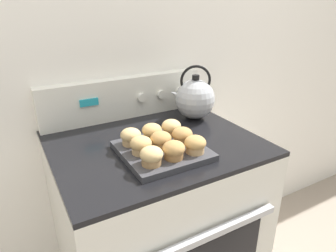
{
  "coord_description": "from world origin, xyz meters",
  "views": [
    {
      "loc": [
        -0.46,
        -0.59,
        1.44
      ],
      "look_at": [
        -0.01,
        0.22,
        1.04
      ],
      "focal_mm": 32.0,
      "sensor_mm": 36.0,
      "label": 1
    }
  ],
  "objects_px": {
    "muffin_r0_c2": "(195,144)",
    "muffin_r1_c2": "(182,136)",
    "muffin_r0_c1": "(174,150)",
    "muffin_r1_c0": "(141,145)",
    "muffin_r0_c0": "(151,156)",
    "stove_range": "(156,235)",
    "muffin_r2_c2": "(171,127)",
    "muffin_pan": "(162,151)",
    "muffin_r2_c0": "(131,137)",
    "tea_kettle": "(195,98)",
    "muffin_r2_c1": "(152,132)",
    "muffin_r1_c1": "(161,140)"
  },
  "relations": [
    {
      "from": "muffin_pan",
      "to": "muffin_r2_c0",
      "type": "bearing_deg",
      "value": 135.78
    },
    {
      "from": "muffin_r0_c0",
      "to": "muffin_r0_c2",
      "type": "distance_m",
      "value": 0.16
    },
    {
      "from": "muffin_r1_c2",
      "to": "muffin_r2_c2",
      "type": "distance_m",
      "value": 0.08
    },
    {
      "from": "tea_kettle",
      "to": "muffin_pan",
      "type": "bearing_deg",
      "value": -141.57
    },
    {
      "from": "muffin_r0_c0",
      "to": "muffin_r1_c0",
      "type": "bearing_deg",
      "value": 88.0
    },
    {
      "from": "muffin_r0_c0",
      "to": "muffin_r1_c2",
      "type": "height_order",
      "value": "same"
    },
    {
      "from": "muffin_r1_c0",
      "to": "muffin_r1_c1",
      "type": "height_order",
      "value": "same"
    },
    {
      "from": "muffin_r1_c0",
      "to": "muffin_r2_c0",
      "type": "xyz_separation_m",
      "value": [
        -0.0,
        0.08,
        0.0
      ]
    },
    {
      "from": "stove_range",
      "to": "muffin_r2_c0",
      "type": "xyz_separation_m",
      "value": [
        -0.1,
        -0.02,
        0.52
      ]
    },
    {
      "from": "muffin_r1_c0",
      "to": "muffin_r1_c2",
      "type": "height_order",
      "value": "same"
    },
    {
      "from": "muffin_pan",
      "to": "muffin_r0_c1",
      "type": "xyz_separation_m",
      "value": [
        -0.0,
        -0.08,
        0.04
      ]
    },
    {
      "from": "muffin_r1_c1",
      "to": "muffin_r2_c1",
      "type": "relative_size",
      "value": 1.0
    },
    {
      "from": "muffin_r1_c2",
      "to": "muffin_r2_c0",
      "type": "distance_m",
      "value": 0.18
    },
    {
      "from": "muffin_r0_c1",
      "to": "muffin_r2_c0",
      "type": "bearing_deg",
      "value": 116.55
    },
    {
      "from": "muffin_r0_c1",
      "to": "muffin_r1_c0",
      "type": "bearing_deg",
      "value": 132.8
    },
    {
      "from": "muffin_r0_c0",
      "to": "muffin_r1_c2",
      "type": "distance_m",
      "value": 0.18
    },
    {
      "from": "muffin_r0_c0",
      "to": "tea_kettle",
      "type": "relative_size",
      "value": 0.3
    },
    {
      "from": "muffin_pan",
      "to": "muffin_r2_c0",
      "type": "xyz_separation_m",
      "value": [
        -0.08,
        0.08,
        0.04
      ]
    },
    {
      "from": "muffin_pan",
      "to": "muffin_r0_c2",
      "type": "xyz_separation_m",
      "value": [
        0.08,
        -0.08,
        0.04
      ]
    },
    {
      "from": "stove_range",
      "to": "muffin_r2_c2",
      "type": "relative_size",
      "value": 12.61
    },
    {
      "from": "muffin_r1_c0",
      "to": "muffin_r2_c1",
      "type": "height_order",
      "value": "same"
    },
    {
      "from": "muffin_r0_c0",
      "to": "muffin_r1_c0",
      "type": "height_order",
      "value": "same"
    },
    {
      "from": "muffin_r1_c1",
      "to": "muffin_r1_c0",
      "type": "bearing_deg",
      "value": -179.01
    },
    {
      "from": "muffin_r1_c0",
      "to": "muffin_r2_c0",
      "type": "relative_size",
      "value": 1.0
    },
    {
      "from": "muffin_r0_c2",
      "to": "muffin_r1_c2",
      "type": "distance_m",
      "value": 0.08
    },
    {
      "from": "muffin_r0_c1",
      "to": "muffin_r0_c2",
      "type": "xyz_separation_m",
      "value": [
        0.08,
        -0.0,
        0.0
      ]
    },
    {
      "from": "stove_range",
      "to": "muffin_r0_c1",
      "type": "relative_size",
      "value": 12.61
    },
    {
      "from": "stove_range",
      "to": "tea_kettle",
      "type": "distance_m",
      "value": 0.63
    },
    {
      "from": "muffin_r2_c2",
      "to": "muffin_r1_c1",
      "type": "bearing_deg",
      "value": -137.94
    },
    {
      "from": "muffin_r0_c1",
      "to": "muffin_r2_c2",
      "type": "distance_m",
      "value": 0.18
    },
    {
      "from": "muffin_r0_c0",
      "to": "muffin_r0_c1",
      "type": "xyz_separation_m",
      "value": [
        0.08,
        0.0,
        0.0
      ]
    },
    {
      "from": "stove_range",
      "to": "muffin_r2_c2",
      "type": "bearing_deg",
      "value": -19.28
    },
    {
      "from": "muffin_r0_c1",
      "to": "stove_range",
      "type": "bearing_deg",
      "value": 83.0
    },
    {
      "from": "muffin_r2_c1",
      "to": "muffin_r2_c2",
      "type": "height_order",
      "value": "same"
    },
    {
      "from": "muffin_r0_c1",
      "to": "muffin_r2_c0",
      "type": "xyz_separation_m",
      "value": [
        -0.08,
        0.16,
        0.0
      ]
    },
    {
      "from": "muffin_r2_c0",
      "to": "muffin_r2_c2",
      "type": "height_order",
      "value": "same"
    },
    {
      "from": "muffin_r0_c2",
      "to": "muffin_r2_c2",
      "type": "relative_size",
      "value": 1.0
    },
    {
      "from": "muffin_r2_c1",
      "to": "muffin_r2_c2",
      "type": "distance_m",
      "value": 0.08
    },
    {
      "from": "stove_range",
      "to": "muffin_r2_c2",
      "type": "height_order",
      "value": "muffin_r2_c2"
    },
    {
      "from": "muffin_r0_c1",
      "to": "muffin_r2_c2",
      "type": "xyz_separation_m",
      "value": [
        0.09,
        0.16,
        0.0
      ]
    },
    {
      "from": "muffin_r2_c0",
      "to": "muffin_r2_c1",
      "type": "height_order",
      "value": "same"
    },
    {
      "from": "muffin_pan",
      "to": "muffin_r1_c0",
      "type": "height_order",
      "value": "muffin_r1_c0"
    },
    {
      "from": "stove_range",
      "to": "muffin_r0_c1",
      "type": "xyz_separation_m",
      "value": [
        -0.02,
        -0.19,
        0.52
      ]
    },
    {
      "from": "muffin_r0_c2",
      "to": "muffin_r1_c0",
      "type": "bearing_deg",
      "value": 152.25
    },
    {
      "from": "muffin_r1_c1",
      "to": "muffin_r1_c2",
      "type": "bearing_deg",
      "value": -3.69
    },
    {
      "from": "stove_range",
      "to": "muffin_r2_c0",
      "type": "bearing_deg",
      "value": -167.91
    },
    {
      "from": "muffin_r2_c1",
      "to": "muffin_r2_c2",
      "type": "relative_size",
      "value": 1.0
    },
    {
      "from": "muffin_r2_c1",
      "to": "tea_kettle",
      "type": "height_order",
      "value": "tea_kettle"
    },
    {
      "from": "muffin_r0_c2",
      "to": "muffin_r2_c0",
      "type": "bearing_deg",
      "value": 135.17
    },
    {
      "from": "tea_kettle",
      "to": "muffin_r1_c2",
      "type": "bearing_deg",
      "value": -131.87
    }
  ]
}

